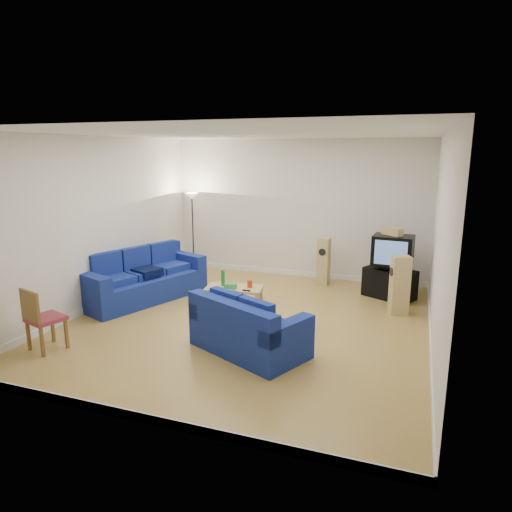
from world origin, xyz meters
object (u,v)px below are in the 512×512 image
(sofa_three_seat, at_px, (141,281))
(sofa_loveseat, at_px, (247,332))
(tv_stand, at_px, (389,283))
(coffee_table, at_px, (234,290))
(television, at_px, (393,250))

(sofa_three_seat, distance_m, sofa_loveseat, 3.36)
(sofa_three_seat, height_order, tv_stand, sofa_three_seat)
(tv_stand, bearing_deg, sofa_three_seat, -132.98)
(tv_stand, bearing_deg, sofa_loveseat, -91.36)
(sofa_three_seat, xyz_separation_m, coffee_table, (1.97, 0.17, -0.03))
(sofa_loveseat, height_order, television, television)
(sofa_three_seat, relative_size, coffee_table, 2.41)
(tv_stand, bearing_deg, coffee_table, -123.57)
(coffee_table, height_order, tv_stand, tv_stand)
(sofa_three_seat, bearing_deg, television, 130.50)
(sofa_loveseat, xyz_separation_m, tv_stand, (1.82, 3.40, -0.02))
(sofa_three_seat, height_order, television, television)
(sofa_three_seat, bearing_deg, sofa_loveseat, 81.12)
(sofa_loveseat, height_order, tv_stand, sofa_loveseat)
(tv_stand, height_order, television, television)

